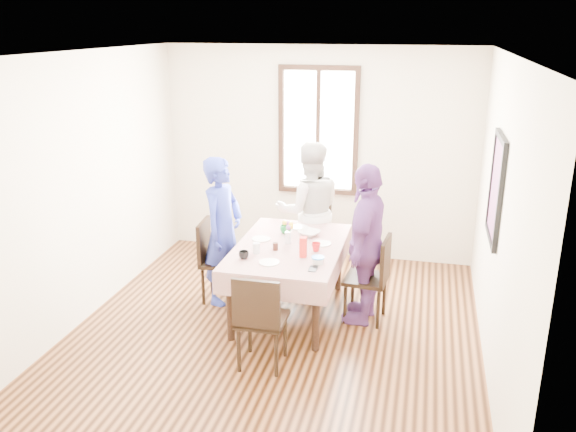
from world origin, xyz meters
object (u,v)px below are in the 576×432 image
object	(u,v)px
dining_table	(289,280)
chair_far	(309,239)
chair_near	(262,319)
person_far	(309,210)
chair_right	(366,278)
person_left	(222,231)
chair_left	(221,261)
person_right	(365,244)

from	to	relation	value
dining_table	chair_far	world-z (taller)	chair_far
dining_table	chair_near	size ratio (longest dim) A/B	1.65
chair_far	person_far	distance (m)	0.38
chair_right	person_left	distance (m)	1.62
chair_right	person_far	bearing A→B (deg)	45.06
chair_near	person_left	distance (m)	1.45
chair_left	person_far	bearing A→B (deg)	132.75
chair_far	person_right	distance (m)	1.31
chair_left	person_left	xyz separation A→B (m)	(0.02, 0.00, 0.36)
person_left	person_right	world-z (taller)	person_right
chair_left	chair_right	size ratio (longest dim) A/B	1.00
person_left	person_far	world-z (taller)	person_far
chair_right	chair_far	size ratio (longest dim) A/B	1.00
chair_left	chair_near	bearing A→B (deg)	29.51
dining_table	person_left	size ratio (longest dim) A/B	0.92
dining_table	chair_near	bearing A→B (deg)	-90.00
chair_far	chair_near	distance (m)	2.06
chair_far	person_right	xyz separation A→B (m)	(0.78, -0.99, 0.38)
dining_table	person_far	xyz separation A→B (m)	(0.00, 1.01, 0.46)
chair_right	chair_near	bearing A→B (deg)	148.94
person_left	person_right	size ratio (longest dim) A/B	0.98
chair_far	person_far	bearing A→B (deg)	99.79
chair_far	person_left	world-z (taller)	person_left
chair_right	chair_far	bearing A→B (deg)	44.52
chair_near	person_far	xyz separation A→B (m)	(0.00, 2.05, 0.38)
chair_far	chair_near	xyz separation A→B (m)	(0.00, -2.06, 0.00)
chair_near	person_right	bearing A→B (deg)	53.69
dining_table	chair_near	distance (m)	1.04
dining_table	chair_left	distance (m)	0.82
chair_far	person_far	size ratio (longest dim) A/B	0.55
person_right	chair_right	bearing A→B (deg)	97.77
chair_left	person_left	bearing A→B (deg)	85.24
chair_far	person_right	world-z (taller)	person_right
person_right	person_left	bearing A→B (deg)	-85.69
chair_left	person_right	bearing A→B (deg)	81.83
chair_left	person_right	world-z (taller)	person_right
dining_table	chair_right	world-z (taller)	chair_right
chair_near	person_right	size ratio (longest dim) A/B	0.55
chair_left	chair_near	xyz separation A→B (m)	(0.80, -1.17, 0.00)
chair_right	person_far	size ratio (longest dim) A/B	0.55
person_far	dining_table	bearing A→B (deg)	70.54
chair_far	person_far	world-z (taller)	person_far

